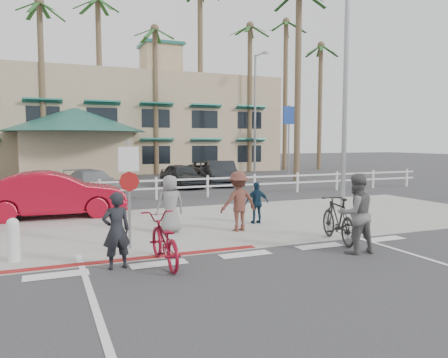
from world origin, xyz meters
name	(u,v)px	position (x,y,z in m)	size (l,w,h in m)	color
ground	(257,262)	(0.00, 0.00, 0.00)	(140.00, 140.00, 0.00)	#333335
bike_path	(310,291)	(0.00, -2.00, 0.00)	(12.00, 16.00, 0.01)	#333335
sidewalk_plaza	(191,224)	(0.00, 4.50, 0.01)	(22.00, 7.00, 0.01)	gray
cross_street	(159,207)	(0.00, 8.50, 0.00)	(40.00, 5.00, 0.01)	#333335
parking_lot	(119,184)	(0.00, 18.00, 0.00)	(50.00, 16.00, 0.01)	#333335
curb_red	(106,262)	(-3.00, 1.20, 0.01)	(7.00, 0.25, 0.02)	maroon
rail_fence	(159,188)	(0.50, 10.50, 0.50)	(29.40, 0.16, 1.00)	silver
building	(117,106)	(2.00, 31.00, 5.65)	(28.00, 16.00, 11.30)	tan
sign_post	(129,189)	(-2.30, 2.20, 1.45)	(0.50, 0.10, 2.90)	gray
bollard_0	(13,240)	(-4.80, 2.00, 0.47)	(0.26, 0.26, 0.95)	silver
streetlight_0	(345,90)	(6.50, 5.50, 4.50)	(0.60, 2.00, 9.00)	gray
streetlight_1	(255,114)	(12.00, 24.00, 4.75)	(0.60, 2.00, 9.50)	gray
info_sign	(289,138)	(14.00, 22.00, 2.80)	(1.20, 0.16, 5.60)	navy
palm_3	(42,77)	(-4.00, 25.00, 7.00)	(4.00, 4.00, 14.00)	#1E4F1F
palm_4	(99,75)	(0.00, 26.00, 7.50)	(4.00, 4.00, 15.00)	#1E4F1F
palm_5	(155,89)	(4.00, 25.00, 6.50)	(4.00, 4.00, 13.00)	#1E4F1F
palm_6	(200,68)	(8.00, 26.00, 8.50)	(4.00, 4.00, 17.00)	#1E4F1F
palm_7	(250,88)	(12.00, 25.00, 7.00)	(4.00, 4.00, 14.00)	#1E4F1F
palm_8	(285,85)	(16.00, 26.00, 7.50)	(4.00, 4.00, 15.00)	#1E4F1F
palm_9	(320,97)	(19.00, 25.00, 6.50)	(4.00, 4.00, 13.00)	#1E4F1F
palm_11	(298,71)	(11.00, 16.00, 7.00)	(4.00, 4.00, 14.00)	#1E4F1F
bike_red	(164,240)	(-1.91, 0.54, 0.53)	(0.70, 2.02, 1.06)	maroon
rider_red	(116,231)	(-2.85, 0.63, 0.78)	(0.57, 0.38, 1.57)	black
bike_black	(338,219)	(2.72, 0.84, 0.59)	(0.55, 1.95, 1.17)	black
rider_black	(356,214)	(2.39, -0.23, 0.92)	(0.90, 0.70, 1.84)	#606060
pedestrian_a	(238,201)	(0.96, 3.08, 0.86)	(1.11, 0.64, 1.71)	brown
pedestrian_child	(257,203)	(1.95, 3.86, 0.65)	(0.77, 0.32, 1.31)	#102A3F
pedestrian_b	(170,204)	(-0.92, 3.57, 0.82)	(0.80, 0.52, 1.63)	slate
car_white_sedan	(54,195)	(-3.85, 7.52, 0.77)	(1.64, 4.70, 1.55)	maroon
lot_car_1	(93,184)	(-2.05, 12.64, 0.61)	(1.71, 4.20, 1.22)	gray
lot_car_2	(182,176)	(2.97, 15.01, 0.66)	(1.56, 3.87, 1.32)	black
lot_car_3	(222,173)	(5.50, 15.37, 0.70)	(1.49, 4.26, 1.41)	black
lot_car_5	(209,171)	(5.94, 18.69, 0.63)	(2.09, 4.53, 1.26)	#272629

